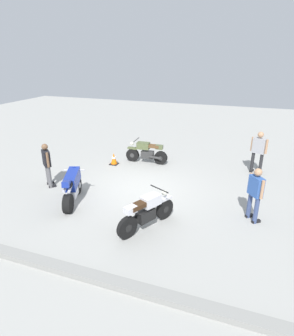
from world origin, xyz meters
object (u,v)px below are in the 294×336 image
Objects in this scene: motorcycle_olive_vintage at (147,153)px; traffic_cone at (114,159)px; person_in_blue_shirt at (255,192)px; person_in_gray_shirt at (259,150)px; motorcycle_blue_sportbike at (72,186)px; motorcycle_silver_cruiser at (147,212)px; person_in_black_shirt at (47,163)px.

traffic_cone is (1.33, 0.70, -0.23)m from motorcycle_olive_vintage.
person_in_blue_shirt reaches higher than motorcycle_olive_vintage.
person_in_blue_shirt reaches higher than traffic_cone.
motorcycle_blue_sportbike is at bearing 150.42° from person_in_gray_shirt.
motorcycle_blue_sportbike is 3.58× the size of traffic_cone.
motorcycle_silver_cruiser is at bearing 172.34° from person_in_gray_shirt.
motorcycle_olive_vintage is 1.17× the size of person_in_blue_shirt.
motorcycle_olive_vintage is 4.46m from person_in_black_shirt.
motorcycle_olive_vintage is 4.49m from motorcycle_blue_sportbike.
motorcycle_silver_cruiser is 5.29m from motorcycle_olive_vintage.
motorcycle_silver_cruiser is 3.61× the size of traffic_cone.
motorcycle_blue_sportbike is 1.07× the size of person_in_gray_shirt.
motorcycle_blue_sportbike is at bearing 152.31° from person_in_blue_shirt.
motorcycle_silver_cruiser reaches higher than motorcycle_olive_vintage.
traffic_cone is (5.94, -2.84, -0.69)m from person_in_blue_shirt.
motorcycle_silver_cruiser is at bearing 126.05° from traffic_cone.
motorcycle_silver_cruiser reaches higher than traffic_cone.
person_in_black_shirt is at bearing 139.44° from person_in_gray_shirt.
motorcycle_olive_vintage is at bearing -33.69° from motorcycle_blue_sportbike.
traffic_cone is (3.12, -4.28, -0.26)m from motorcycle_silver_cruiser.
motorcycle_blue_sportbike reaches higher than traffic_cone.
traffic_cone is at bearing 16.97° from person_in_black_shirt.
traffic_cone is at bearing 118.46° from person_in_blue_shirt.
motorcycle_silver_cruiser is 0.98× the size of motorcycle_olive_vintage.
motorcycle_blue_sportbike is (1.04, 4.36, 0.11)m from motorcycle_olive_vintage.
person_in_black_shirt is at bearing 51.89° from motorcycle_olive_vintage.
person_in_gray_shirt is at bearing -70.71° from motorcycle_blue_sportbike.
person_in_blue_shirt is 3.15× the size of traffic_cone.
person_in_black_shirt is 3.24m from traffic_cone.
motorcycle_olive_vintage is 1.18× the size of person_in_black_shirt.
person_in_gray_shirt is (-7.32, -3.98, 0.08)m from person_in_black_shirt.
motorcycle_blue_sportbike is 1.77m from person_in_black_shirt.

